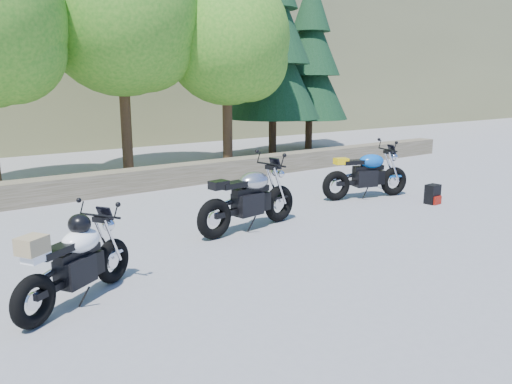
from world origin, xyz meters
TOP-DOWN VIEW (x-y plane):
  - ground at (0.00, 0.00)m, footprint 90.00×90.00m
  - stone_wall at (0.00, 5.50)m, footprint 22.00×0.55m
  - tree_decid_mid at (0.91, 7.54)m, footprint 4.08×4.08m
  - tree_decid_right at (3.71, 6.94)m, footprint 3.54×3.54m
  - conifer_near at (6.20, 8.20)m, footprint 3.17×3.17m
  - conifer_far at (8.40, 8.80)m, footprint 2.82×2.82m
  - silver_bike at (0.40, 1.46)m, footprint 2.12×0.67m
  - white_bike at (-2.81, 0.26)m, footprint 1.60×1.07m
  - blue_bike at (3.79, 1.91)m, footprint 2.01×0.83m
  - backpack at (4.48, 0.74)m, footprint 0.30×0.26m

SIDE VIEW (x-z plane):
  - ground at x=0.00m, z-range 0.00..0.00m
  - backpack at x=4.48m, z-range -0.01..0.39m
  - stone_wall at x=0.00m, z-range 0.00..0.50m
  - white_bike at x=-2.81m, z-range -0.01..0.99m
  - blue_bike at x=3.79m, z-range -0.01..1.02m
  - silver_bike at x=0.40m, z-range -0.01..1.05m
  - conifer_far at x=8.40m, z-range 0.13..6.41m
  - tree_decid_right at x=3.71m, z-range 0.79..6.20m
  - conifer_near at x=6.20m, z-range 0.15..7.21m
  - tree_decid_mid at x=0.91m, z-range 0.92..7.16m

